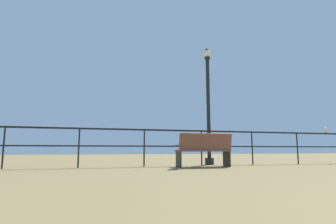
% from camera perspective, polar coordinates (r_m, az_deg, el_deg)
% --- Properties ---
extents(pier_railing, '(26.04, 0.05, 1.11)m').
position_cam_1_polar(pier_railing, '(8.69, 7.09, -5.81)').
color(pier_railing, black).
rests_on(pier_railing, ground_plane).
extents(bench_near_left, '(1.59, 0.67, 0.95)m').
position_cam_1_polar(bench_near_left, '(7.87, 7.69, -7.65)').
color(bench_near_left, brown).
rests_on(bench_near_left, ground_plane).
extents(lamppost_center, '(0.30, 0.30, 4.06)m').
position_cam_1_polar(lamppost_center, '(9.28, 8.53, 1.61)').
color(lamppost_center, black).
rests_on(lamppost_center, ground_plane).
extents(seagull_on_rail, '(0.34, 0.34, 0.20)m').
position_cam_1_polar(seagull_on_rail, '(11.68, 30.45, -3.42)').
color(seagull_on_rail, silver).
rests_on(seagull_on_rail, pier_railing).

